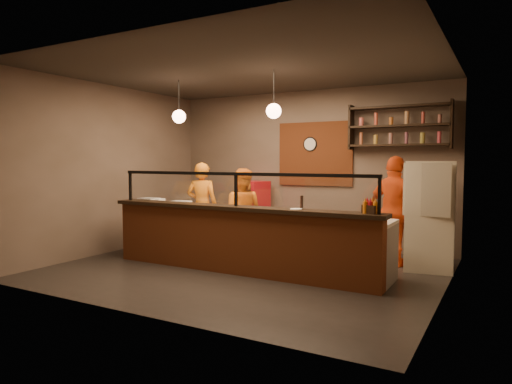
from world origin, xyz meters
The scene contains 29 objects.
floor centered at (0.00, 0.00, 0.00)m, with size 6.00×6.00×0.00m, color black.
ceiling centered at (0.00, 0.00, 3.20)m, with size 6.00×6.00×0.00m, color #342F28.
wall_back centered at (0.00, 2.50, 1.60)m, with size 6.00×6.00×0.00m, color #69584D.
wall_left centered at (-3.00, 0.00, 1.60)m, with size 5.00×5.00×0.00m, color #69584D.
wall_right centered at (3.00, 0.00, 1.60)m, with size 5.00×5.00×0.00m, color #69584D.
wall_front centered at (0.00, -2.50, 1.60)m, with size 6.00×6.00×0.00m, color #69584D.
brick_patch centered at (0.20, 2.47, 1.90)m, with size 1.60×0.04×1.30m, color brown.
service_counter centered at (0.00, -0.30, 0.50)m, with size 4.60×0.25×1.00m, color brown.
counter_ledge centered at (0.00, -0.30, 1.03)m, with size 4.70×0.37×0.06m, color black.
worktop_cabinet centered at (0.00, 0.20, 0.42)m, with size 4.60×0.75×0.85m, color gray.
worktop centered at (0.00, 0.20, 0.88)m, with size 4.60×0.75×0.05m, color silver.
sneeze_guard centered at (0.00, -0.30, 1.37)m, with size 4.50×0.05×0.52m.
wall_shelving centered at (1.90, 2.32, 2.40)m, with size 1.84×0.28×0.85m.
wall_clock centered at (0.10, 2.46, 2.10)m, with size 0.30×0.30×0.04m, color black.
pendant_left centered at (-1.50, 0.20, 2.55)m, with size 0.24×0.24×0.77m.
pendant_right centered at (0.40, 0.20, 2.55)m, with size 0.24×0.24×0.77m.
cook_left centered at (-1.53, 0.92, 0.86)m, with size 0.63×0.41×1.73m, color orange.
cook_mid centered at (-0.58, 0.83, 0.81)m, with size 0.79×0.61×1.62m, color orange.
cook_right centered at (2.05, 1.45, 0.92)m, with size 1.08×0.45×1.84m, color #DB4714.
fridge centered at (2.60, 1.41, 0.88)m, with size 0.73×0.68×1.76m, color beige.
red_cooler centered at (-1.09, 2.15, 0.66)m, with size 0.57×0.52×1.33m, color #B10B17.
pizza_dough centered at (-0.11, 0.14, 0.91)m, with size 0.45×0.45×0.01m, color beige.
prep_tub_a centered at (-2.15, 0.10, 0.98)m, with size 0.34×0.27×0.17m, color silver.
prep_tub_b centered at (-2.08, 0.17, 0.98)m, with size 0.31×0.25×0.16m, color white.
prep_tub_c centered at (-1.34, 0.03, 0.98)m, with size 0.31×0.25×0.16m, color silver.
rolling_pin centered at (-1.67, 0.23, 0.93)m, with size 0.06×0.06×0.37m, color yellow.
condiment_caddy centered at (2.10, -0.26, 1.12)m, with size 0.20×0.16×0.11m, color black.
pepper_mill centered at (1.08, -0.22, 1.16)m, with size 0.04×0.04×0.20m, color black.
small_plate centered at (1.03, -0.30, 1.07)m, with size 0.18×0.18×0.01m, color white.
Camera 1 is at (3.71, -6.31, 1.77)m, focal length 32.00 mm.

